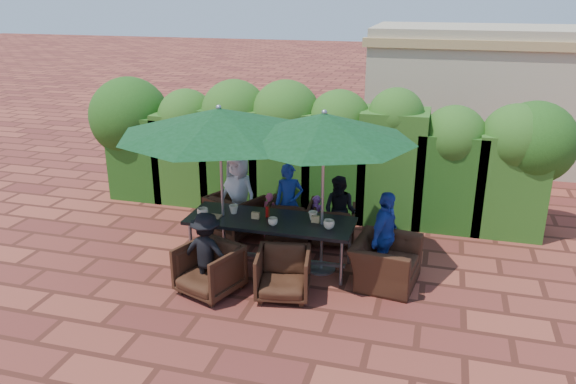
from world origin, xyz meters
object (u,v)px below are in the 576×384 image
(umbrella_left, at_px, (219,121))
(chair_near_left, at_px, (209,267))
(dining_table, at_px, (270,224))
(chair_end_right, at_px, (386,255))
(chair_far_mid, at_px, (291,217))
(chair_far_left, at_px, (235,212))
(chair_near_right, at_px, (283,272))
(umbrella_right, at_px, (324,127))
(chair_far_right, at_px, (334,223))

(umbrella_left, distance_m, chair_near_left, 2.10)
(dining_table, height_order, chair_end_right, chair_end_right)
(dining_table, bearing_deg, chair_far_mid, 88.00)
(chair_far_left, xyz_separation_m, chair_near_right, (1.38, -1.80, -0.03))
(umbrella_right, bearing_deg, umbrella_left, -177.42)
(chair_near_right, xyz_separation_m, chair_end_right, (1.31, 0.75, 0.07))
(umbrella_right, xyz_separation_m, chair_near_left, (-1.36, -1.09, -1.82))
(chair_near_right, bearing_deg, dining_table, 107.26)
(umbrella_right, bearing_deg, chair_far_left, 152.43)
(dining_table, relative_size, umbrella_right, 0.97)
(umbrella_left, xyz_separation_m, chair_far_left, (-0.19, 0.97, -1.81))
(umbrella_left, bearing_deg, chair_far_mid, 53.70)
(chair_far_right, distance_m, chair_near_right, 1.96)
(umbrella_right, bearing_deg, chair_near_right, -110.64)
(chair_far_mid, xyz_separation_m, chair_far_right, (0.74, 0.03, -0.02))
(umbrella_left, xyz_separation_m, chair_near_right, (1.20, -0.84, -1.84))
(dining_table, height_order, chair_far_mid, same)
(dining_table, distance_m, umbrella_left, 1.71)
(umbrella_left, distance_m, chair_far_right, 2.65)
(chair_far_right, bearing_deg, chair_far_mid, -6.08)
(umbrella_left, xyz_separation_m, chair_far_right, (1.53, 1.09, -1.86))
(chair_end_right, bearing_deg, chair_near_left, 119.61)
(chair_far_mid, bearing_deg, chair_near_right, 97.28)
(umbrella_right, xyz_separation_m, chair_far_mid, (-0.75, 1.00, -1.84))
(umbrella_right, height_order, chair_end_right, umbrella_right)
(chair_far_left, bearing_deg, chair_far_right, -151.19)
(umbrella_left, distance_m, chair_end_right, 3.08)
(umbrella_right, xyz_separation_m, chair_far_left, (-1.72, 0.90, -1.81))
(chair_far_left, distance_m, chair_end_right, 2.89)
(umbrella_right, bearing_deg, chair_far_right, 90.52)
(dining_table, relative_size, chair_near_right, 3.41)
(chair_far_mid, height_order, chair_near_left, chair_near_left)
(umbrella_right, distance_m, chair_end_right, 2.03)
(chair_far_right, height_order, chair_end_right, chair_end_right)
(chair_far_left, relative_size, chair_far_mid, 1.07)
(chair_near_left, distance_m, chair_near_right, 1.03)
(chair_near_left, bearing_deg, umbrella_right, 58.87)
(chair_far_right, xyz_separation_m, chair_near_right, (-0.33, -1.93, 0.02))
(umbrella_left, xyz_separation_m, chair_end_right, (2.51, -0.08, -1.78))
(chair_near_left, bearing_deg, chair_far_right, 77.64)
(chair_near_right, bearing_deg, chair_end_right, 19.73)
(chair_far_mid, bearing_deg, chair_near_left, 68.94)
(chair_far_mid, bearing_deg, chair_far_left, 0.92)
(chair_far_mid, xyz_separation_m, chair_end_right, (1.72, -1.15, 0.06))
(dining_table, xyz_separation_m, chair_end_right, (1.76, -0.11, -0.24))
(chair_near_left, bearing_deg, chair_far_left, 120.66)
(chair_far_left, relative_size, chair_near_right, 1.08)
(chair_far_left, bearing_deg, chair_end_right, -176.67)
(dining_table, bearing_deg, chair_far_right, 53.79)
(chair_end_right, bearing_deg, chair_near_right, 127.58)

